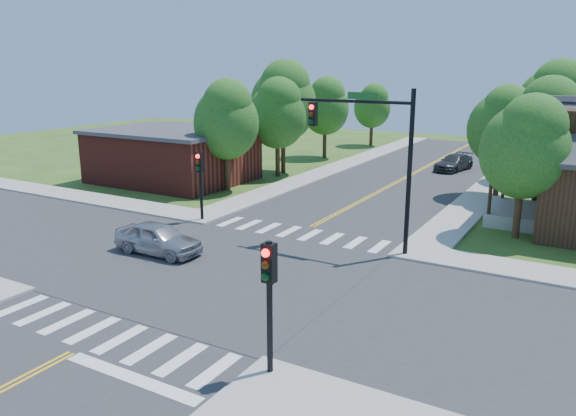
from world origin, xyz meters
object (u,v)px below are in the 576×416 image
Objects in this scene: signal_pole_se at (269,284)px; car_dgrey at (454,163)px; signal_mast_ne at (373,143)px; car_silver at (158,239)px; signal_pole_nw at (200,173)px.

signal_pole_se is 0.83× the size of car_dgrey.
signal_pole_se reaches higher than car_dgrey.
signal_mast_ne is 10.25m from car_silver.
signal_pole_nw is at bearing 135.00° from signal_pole_se.
signal_mast_ne is 1.58× the size of car_dgrey.
signal_pole_nw is 0.83× the size of car_dgrey.
signal_pole_nw is (-11.20, 11.20, 0.00)m from signal_pole_se.
signal_mast_ne is 9.76m from signal_pole_nw.
signal_pole_nw is 5.77m from car_silver.
car_silver is (-7.83, -5.16, -4.15)m from signal_mast_ne.
signal_mast_ne is 11.55m from signal_pole_se.
signal_pole_nw is 23.06m from car_dgrey.
signal_pole_se is 0.92× the size of car_silver.
signal_mast_ne is 1.89× the size of signal_pole_nw.
car_silver is (1.69, -5.15, -1.96)m from signal_pole_nw.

